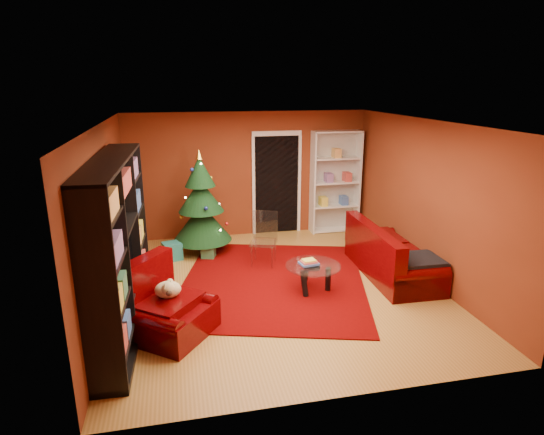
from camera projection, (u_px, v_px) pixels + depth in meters
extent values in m
cube|color=olive|center=(277.00, 288.00, 7.31)|extent=(5.00, 5.50, 0.05)
cube|color=silver|center=(278.00, 121.00, 6.56)|extent=(5.00, 5.50, 0.05)
cube|color=maroon|center=(248.00, 175.00, 9.54)|extent=(5.00, 0.05, 2.60)
cube|color=maroon|center=(104.00, 219.00, 6.43)|extent=(0.05, 5.50, 2.60)
cube|color=maroon|center=(428.00, 201.00, 7.44)|extent=(0.05, 5.50, 2.60)
cube|color=#5B0101|center=(273.00, 281.00, 7.49)|extent=(3.75, 4.09, 0.02)
cube|color=#1B6F6A|center=(172.00, 251.00, 8.41)|extent=(0.40, 0.40, 0.32)
cube|color=#327344|center=(209.00, 252.00, 8.48)|extent=(0.30, 0.30, 0.24)
cube|color=#A4371E|center=(207.00, 234.00, 9.52)|extent=(0.25, 0.25, 0.21)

